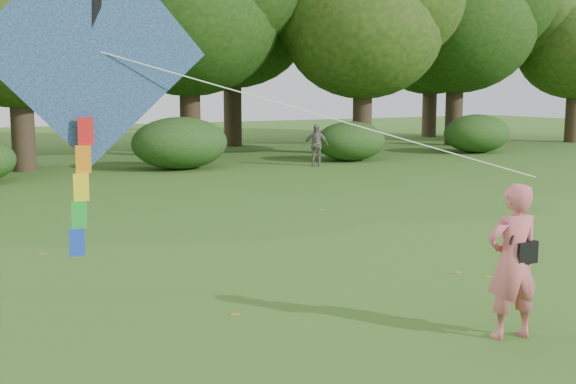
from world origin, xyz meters
TOP-DOWN VIEW (x-y plane):
  - ground at (0.00, 0.00)m, footprint 100.00×100.00m
  - man_kite_flyer at (0.17, -0.67)m, footprint 0.74×0.56m
  - bystander_right at (7.83, 16.48)m, footprint 0.99×0.78m
  - crossbody_bag at (0.29, -0.70)m, footprint 0.43×0.20m
  - flying_kite at (-4.37, 0.17)m, footprint 5.89×1.19m
  - tree_line at (1.67, 22.88)m, footprint 54.70×15.30m
  - shrub_band at (-0.72, 17.60)m, footprint 39.15×3.22m
  - fallen_leaves at (-1.32, 1.75)m, footprint 8.53×15.07m

SIDE VIEW (x-z plane):
  - ground at x=0.00m, z-range 0.00..0.00m
  - fallen_leaves at x=-1.32m, z-range 0.00..0.01m
  - bystander_right at x=7.83m, z-range 0.00..1.57m
  - shrub_band at x=-0.72m, z-range -0.08..1.79m
  - man_kite_flyer at x=0.17m, z-range 0.00..1.83m
  - crossbody_bag at x=0.29m, z-range 0.68..1.40m
  - flying_kite at x=-4.37m, z-range 1.71..4.70m
  - tree_line at x=1.67m, z-range 0.86..10.35m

